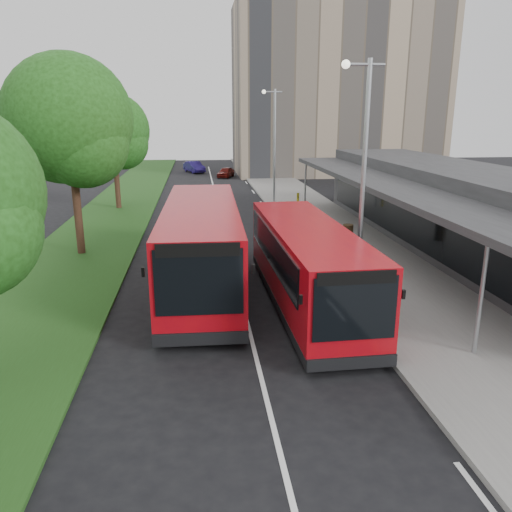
# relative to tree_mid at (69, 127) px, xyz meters

# --- Properties ---
(ground) EXTENTS (120.00, 120.00, 0.00)m
(ground) POSITION_rel_tree_mid_xyz_m (7.01, -9.05, -5.85)
(ground) COLOR black
(ground) RESTS_ON ground
(pavement) EXTENTS (5.00, 80.00, 0.15)m
(pavement) POSITION_rel_tree_mid_xyz_m (13.01, 10.95, -5.77)
(pavement) COLOR slate
(pavement) RESTS_ON ground
(grass_verge) EXTENTS (5.00, 80.00, 0.10)m
(grass_verge) POSITION_rel_tree_mid_xyz_m (0.01, 10.95, -5.80)
(grass_verge) COLOR #204616
(grass_verge) RESTS_ON ground
(lane_centre_line) EXTENTS (0.12, 70.00, 0.01)m
(lane_centre_line) POSITION_rel_tree_mid_xyz_m (7.01, 5.95, -5.84)
(lane_centre_line) COLOR silver
(lane_centre_line) RESTS_ON ground
(kerb_dashes) EXTENTS (0.12, 56.00, 0.01)m
(kerb_dashes) POSITION_rel_tree_mid_xyz_m (10.31, 9.95, -5.84)
(kerb_dashes) COLOR silver
(kerb_dashes) RESTS_ON ground
(office_block) EXTENTS (22.00, 12.00, 18.00)m
(office_block) POSITION_rel_tree_mid_xyz_m (21.01, 32.95, 3.15)
(office_block) COLOR tan
(office_block) RESTS_ON ground
(station_building) EXTENTS (7.70, 26.00, 4.00)m
(station_building) POSITION_rel_tree_mid_xyz_m (17.87, -1.05, -3.81)
(station_building) COLOR #29282B
(station_building) RESTS_ON ground
(tree_mid) EXTENTS (5.63, 5.63, 9.06)m
(tree_mid) POSITION_rel_tree_mid_xyz_m (0.00, 0.00, 0.00)
(tree_mid) COLOR #341E14
(tree_mid) RESTS_ON ground
(tree_far) EXTENTS (4.89, 4.89, 7.85)m
(tree_far) POSITION_rel_tree_mid_xyz_m (0.00, 12.00, -0.78)
(tree_far) COLOR #341E14
(tree_far) RESTS_ON ground
(lamp_post_near) EXTENTS (1.44, 0.28, 8.00)m
(lamp_post_near) POSITION_rel_tree_mid_xyz_m (11.13, -7.05, -1.13)
(lamp_post_near) COLOR #9B9FA4
(lamp_post_near) RESTS_ON pavement
(lamp_post_far) EXTENTS (1.44, 0.28, 8.00)m
(lamp_post_far) POSITION_rel_tree_mid_xyz_m (11.13, 12.95, -1.13)
(lamp_post_far) COLOR #9B9FA4
(lamp_post_far) RESTS_ON pavement
(bus_main) EXTENTS (2.78, 10.03, 2.82)m
(bus_main) POSITION_rel_tree_mid_xyz_m (9.19, -7.69, -4.40)
(bus_main) COLOR #AA090F
(bus_main) RESTS_ON ground
(bus_second) EXTENTS (3.14, 11.31, 3.18)m
(bus_second) POSITION_rel_tree_mid_xyz_m (5.65, -5.31, -4.22)
(bus_second) COLOR #AA090F
(bus_second) RESTS_ON ground
(litter_bin) EXTENTS (0.60, 0.60, 0.95)m
(litter_bin) POSITION_rel_tree_mid_xyz_m (13.01, 0.13, -5.23)
(litter_bin) COLOR #392A17
(litter_bin) RESTS_ON pavement
(bollard) EXTENTS (0.20, 0.20, 1.07)m
(bollard) POSITION_rel_tree_mid_xyz_m (12.42, 9.97, -5.17)
(bollard) COLOR yellow
(bollard) RESTS_ON pavement
(car_near) EXTENTS (2.24, 3.37, 1.06)m
(car_near) POSITION_rel_tree_mid_xyz_m (8.58, 29.59, -5.32)
(car_near) COLOR #5C100D
(car_near) RESTS_ON ground
(car_far) EXTENTS (2.64, 4.08, 1.27)m
(car_far) POSITION_rel_tree_mid_xyz_m (5.25, 34.60, -5.21)
(car_far) COLOR navy
(car_far) RESTS_ON ground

